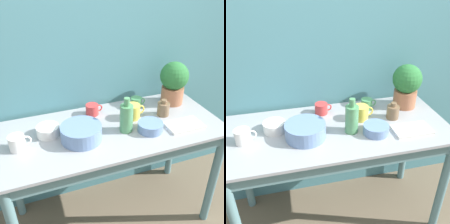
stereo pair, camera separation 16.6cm
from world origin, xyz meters
The scene contains 13 objects.
wall_back centered at (0.00, 0.72, 1.20)m, with size 6.00×0.05×2.40m.
counter_table centered at (0.00, 0.31, 0.70)m, with size 1.48×0.66×0.86m.
potted_plant centered at (0.56, 0.51, 1.04)m, with size 0.21×0.21×0.33m.
bowl_wash_large centered at (-0.22, 0.28, 0.91)m, with size 0.25×0.25×0.10m.
bottle_tall centered at (0.07, 0.27, 0.96)m, with size 0.08×0.08×0.24m.
bottle_short centered at (0.40, 0.36, 0.91)m, with size 0.09×0.09×0.12m.
mug_yellow centered at (0.18, 0.40, 0.91)m, with size 0.14×0.10×0.10m.
mug_red centered at (-0.07, 0.54, 0.90)m, with size 0.12×0.09×0.08m.
mug_white centered at (-0.59, 0.31, 0.91)m, with size 0.13×0.10×0.09m.
mug_green centered at (0.27, 0.53, 0.90)m, with size 0.11×0.08×0.08m.
bowl_small_enamel_white centered at (-0.40, 0.40, 0.89)m, with size 0.14×0.14×0.06m.
bowl_small_blue centered at (0.22, 0.22, 0.89)m, with size 0.16×0.16×0.06m.
tray_board centered at (0.46, 0.19, 0.87)m, with size 0.25×0.15×0.02m.
Camera 2 is at (-0.34, -1.07, 1.82)m, focal length 42.00 mm.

